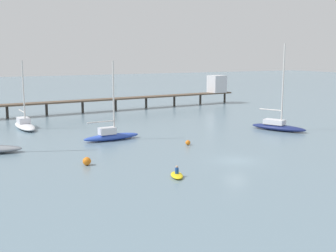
{
  "coord_description": "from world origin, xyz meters",
  "views": [
    {
      "loc": [
        -28.45,
        -37.74,
        11.77
      ],
      "look_at": [
        0.0,
        16.34,
        1.5
      ],
      "focal_mm": 45.97,
      "sensor_mm": 36.0,
      "label": 1
    }
  ],
  "objects_px": {
    "pier": "(157,92)",
    "mooring_buoy_near": "(188,143)",
    "sailboat_white": "(25,124)",
    "dinghy_yellow": "(177,175)",
    "sailboat_navy": "(278,125)",
    "mooring_buoy_outer": "(87,161)",
    "sailboat_blue": "(111,135)"
  },
  "relations": [
    {
      "from": "mooring_buoy_near",
      "to": "sailboat_blue",
      "type": "bearing_deg",
      "value": 135.23
    },
    {
      "from": "sailboat_white",
      "to": "dinghy_yellow",
      "type": "distance_m",
      "value": 36.17
    },
    {
      "from": "pier",
      "to": "sailboat_blue",
      "type": "bearing_deg",
      "value": -126.03
    },
    {
      "from": "sailboat_navy",
      "to": "sailboat_blue",
      "type": "height_order",
      "value": "sailboat_navy"
    },
    {
      "from": "sailboat_blue",
      "to": "dinghy_yellow",
      "type": "xyz_separation_m",
      "value": [
        -0.64,
        -19.97,
        -0.55
      ]
    },
    {
      "from": "mooring_buoy_outer",
      "to": "mooring_buoy_near",
      "type": "relative_size",
      "value": 1.36
    },
    {
      "from": "sailboat_white",
      "to": "mooring_buoy_outer",
      "type": "height_order",
      "value": "sailboat_white"
    },
    {
      "from": "mooring_buoy_near",
      "to": "pier",
      "type": "bearing_deg",
      "value": 69.55
    },
    {
      "from": "pier",
      "to": "sailboat_navy",
      "type": "distance_m",
      "value": 35.14
    },
    {
      "from": "dinghy_yellow",
      "to": "mooring_buoy_outer",
      "type": "height_order",
      "value": "dinghy_yellow"
    },
    {
      "from": "mooring_buoy_outer",
      "to": "pier",
      "type": "bearing_deg",
      "value": 55.28
    },
    {
      "from": "mooring_buoy_near",
      "to": "dinghy_yellow",
      "type": "bearing_deg",
      "value": -124.51
    },
    {
      "from": "dinghy_yellow",
      "to": "mooring_buoy_near",
      "type": "bearing_deg",
      "value": 55.49
    },
    {
      "from": "sailboat_white",
      "to": "sailboat_blue",
      "type": "height_order",
      "value": "sailboat_blue"
    },
    {
      "from": "sailboat_white",
      "to": "dinghy_yellow",
      "type": "xyz_separation_m",
      "value": [
        8.28,
        -35.21,
        -0.49
      ]
    },
    {
      "from": "pier",
      "to": "sailboat_blue",
      "type": "relative_size",
      "value": 6.21
    },
    {
      "from": "dinghy_yellow",
      "to": "mooring_buoy_near",
      "type": "distance_m",
      "value": 14.87
    },
    {
      "from": "sailboat_white",
      "to": "mooring_buoy_near",
      "type": "height_order",
      "value": "sailboat_white"
    },
    {
      "from": "dinghy_yellow",
      "to": "mooring_buoy_near",
      "type": "xyz_separation_m",
      "value": [
        8.42,
        12.26,
        0.11
      ]
    },
    {
      "from": "dinghy_yellow",
      "to": "mooring_buoy_near",
      "type": "height_order",
      "value": "dinghy_yellow"
    },
    {
      "from": "mooring_buoy_outer",
      "to": "mooring_buoy_near",
      "type": "height_order",
      "value": "mooring_buoy_outer"
    },
    {
      "from": "pier",
      "to": "sailboat_navy",
      "type": "relative_size",
      "value": 5.07
    },
    {
      "from": "sailboat_blue",
      "to": "mooring_buoy_outer",
      "type": "distance_m",
      "value": 13.58
    },
    {
      "from": "pier",
      "to": "mooring_buoy_near",
      "type": "distance_m",
      "value": 40.45
    },
    {
      "from": "sailboat_blue",
      "to": "sailboat_navy",
      "type": "bearing_deg",
      "value": -10.46
    },
    {
      "from": "sailboat_navy",
      "to": "dinghy_yellow",
      "type": "distance_m",
      "value": 30.46
    },
    {
      "from": "pier",
      "to": "sailboat_blue",
      "type": "xyz_separation_m",
      "value": [
        -21.87,
        -30.08,
        -2.6
      ]
    },
    {
      "from": "pier",
      "to": "sailboat_blue",
      "type": "height_order",
      "value": "sailboat_blue"
    },
    {
      "from": "pier",
      "to": "mooring_buoy_near",
      "type": "height_order",
      "value": "pier"
    },
    {
      "from": "pier",
      "to": "sailboat_white",
      "type": "height_order",
      "value": "sailboat_white"
    },
    {
      "from": "pier",
      "to": "mooring_buoy_near",
      "type": "xyz_separation_m",
      "value": [
        -14.09,
        -37.8,
        -3.04
      ]
    },
    {
      "from": "sailboat_white",
      "to": "sailboat_blue",
      "type": "distance_m",
      "value": 17.66
    }
  ]
}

